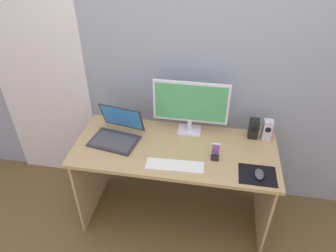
% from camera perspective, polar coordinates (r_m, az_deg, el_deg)
% --- Properties ---
extents(ground_plane, '(8.00, 8.00, 0.00)m').
position_cam_1_polar(ground_plane, '(2.87, 1.08, -15.64)').
color(ground_plane, brown).
extents(wall_back, '(6.00, 0.04, 2.50)m').
position_cam_1_polar(wall_back, '(2.41, 2.96, 11.50)').
color(wall_back, '#94A0A9').
rests_on(wall_back, ground_plane).
extents(door_left, '(0.82, 0.02, 2.02)m').
position_cam_1_polar(door_left, '(2.88, -22.10, 7.72)').
color(door_left, white).
rests_on(door_left, ground_plane).
extents(desk, '(1.51, 0.65, 0.75)m').
position_cam_1_polar(desk, '(2.43, 1.24, -6.75)').
color(desk, tan).
rests_on(desk, ground_plane).
extents(monitor, '(0.57, 0.14, 0.43)m').
position_cam_1_polar(monitor, '(2.36, 4.14, 3.87)').
color(monitor, white).
rests_on(monitor, desk).
extents(speaker_right, '(0.07, 0.07, 0.17)m').
position_cam_1_polar(speaker_right, '(2.48, 17.70, -0.63)').
color(speaker_right, silver).
rests_on(speaker_right, desk).
extents(speaker_near_monitor, '(0.07, 0.08, 0.16)m').
position_cam_1_polar(speaker_near_monitor, '(2.47, 15.38, -0.44)').
color(speaker_near_monitor, black).
rests_on(speaker_near_monitor, desk).
extents(laptop, '(0.40, 0.37, 0.24)m').
position_cam_1_polar(laptop, '(2.42, -9.36, -1.27)').
color(laptop, '#363038').
rests_on(laptop, desk).
extents(keyboard_external, '(0.41, 0.13, 0.01)m').
position_cam_1_polar(keyboard_external, '(2.17, 1.23, -7.25)').
color(keyboard_external, white).
rests_on(keyboard_external, desk).
extents(mousepad, '(0.25, 0.20, 0.00)m').
position_cam_1_polar(mousepad, '(2.19, 16.03, -8.60)').
color(mousepad, black).
rests_on(mousepad, desk).
extents(mouse, '(0.06, 0.10, 0.04)m').
position_cam_1_polar(mouse, '(2.17, 16.35, -8.46)').
color(mouse, '#484853').
rests_on(mouse, mousepad).
extents(phone_in_dock, '(0.06, 0.06, 0.14)m').
position_cam_1_polar(phone_in_dock, '(2.23, 8.66, -4.84)').
color(phone_in_dock, black).
rests_on(phone_in_dock, desk).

